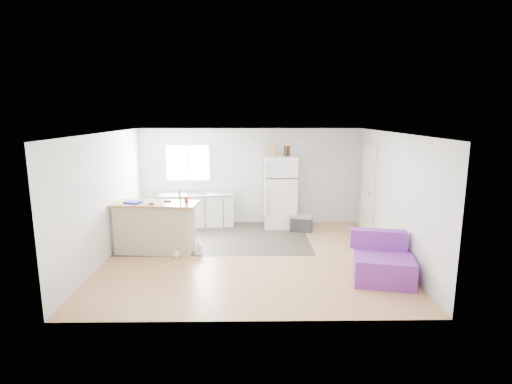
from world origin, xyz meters
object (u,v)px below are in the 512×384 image
at_px(bottle_right, 288,151).
at_px(red_cup, 186,199).
at_px(purple_seat, 382,263).
at_px(cleaner_jug, 198,249).
at_px(bottle_left, 285,151).
at_px(refrigerator, 280,192).
at_px(peninsula, 155,227).
at_px(cooler, 301,223).
at_px(blue_tray, 133,202).
at_px(cardboard_box, 272,150).
at_px(mop, 178,246).
at_px(kitchen_cabinets, 197,210).

bearing_deg(bottle_right, red_cup, -141.30).
bearing_deg(bottle_right, purple_seat, -67.80).
relative_size(purple_seat, cleaner_jug, 3.90).
bearing_deg(red_cup, bottle_left, 39.25).
bearing_deg(refrigerator, peninsula, -144.78).
distance_m(cooler, cleaner_jug, 2.78).
xyz_separation_m(peninsula, red_cup, (0.64, 0.03, 0.56)).
height_order(peninsula, refrigerator, refrigerator).
height_order(red_cup, blue_tray, red_cup).
relative_size(cooler, cardboard_box, 1.98).
xyz_separation_m(peninsula, refrigerator, (2.64, 1.83, 0.36)).
bearing_deg(purple_seat, mop, 175.52).
bearing_deg(mop, blue_tray, 170.39).
xyz_separation_m(kitchen_cabinets, bottle_left, (2.15, -0.18, 1.46)).
height_order(cooler, bottle_right, bottle_right).
distance_m(cardboard_box, bottle_right, 0.39).
relative_size(cooler, cleaner_jug, 2.08).
distance_m(kitchen_cabinets, peninsula, 2.02).
bearing_deg(blue_tray, mop, -17.59).
height_order(purple_seat, mop, mop).
xyz_separation_m(blue_tray, bottle_left, (3.15, 1.78, 0.84)).
bearing_deg(cooler, bottle_left, 155.15).
bearing_deg(refrigerator, red_cup, -137.54).
height_order(mop, bottle_right, bottle_right).
relative_size(cleaner_jug, bottle_right, 1.14).
distance_m(kitchen_cabinets, blue_tray, 2.28).
distance_m(refrigerator, cooler, 0.92).
relative_size(peninsula, purple_seat, 1.54).
bearing_deg(cardboard_box, bottle_left, -12.17).
bearing_deg(blue_tray, refrigerator, 31.35).
bearing_deg(kitchen_cabinets, bottle_right, -9.16).
xyz_separation_m(purple_seat, bottle_left, (-1.38, 3.17, 1.59)).
relative_size(peninsula, cleaner_jug, 5.99).
distance_m(cooler, cardboard_box, 1.87).
distance_m(purple_seat, mop, 3.79).
distance_m(kitchen_cabinets, cardboard_box, 2.37).
distance_m(cleaner_jug, red_cup, 1.01).
xyz_separation_m(kitchen_cabinets, refrigerator, (2.05, -0.10, 0.46)).
relative_size(peninsula, cooler, 2.88).
distance_m(red_cup, blue_tray, 1.05).
bearing_deg(bottle_left, peninsula, -147.48).
relative_size(refrigerator, cardboard_box, 5.84).
bearing_deg(kitchen_cabinets, peninsula, -112.52).
height_order(mop, blue_tray, mop).
height_order(refrigerator, cooler, refrigerator).
height_order(peninsula, cardboard_box, cardboard_box).
relative_size(purple_seat, bottle_left, 4.46).
bearing_deg(cardboard_box, cleaner_jug, -127.93).
distance_m(peninsula, cooler, 3.46).
relative_size(refrigerator, red_cup, 14.60).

